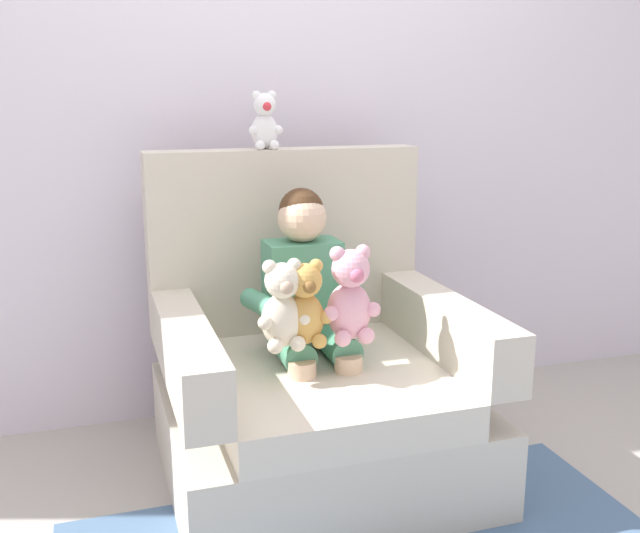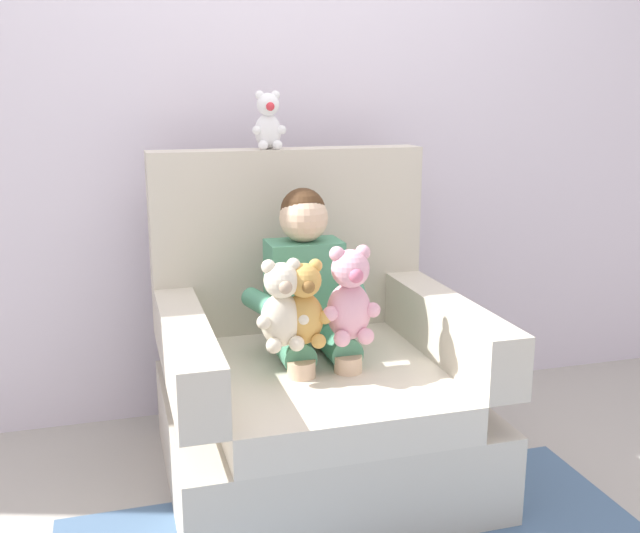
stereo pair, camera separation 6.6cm
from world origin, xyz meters
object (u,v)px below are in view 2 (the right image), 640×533
object	(u,v)px
seated_child	(309,297)
plush_cream	(282,307)
armchair	(314,381)
plush_honey	(304,306)
plush_white_on_backrest	(268,122)
plush_pink	(350,297)

from	to	relation	value
seated_child	plush_cream	bearing A→B (deg)	-129.95
armchair	plush_honey	world-z (taller)	armchair
seated_child	plush_cream	world-z (taller)	seated_child
seated_child	plush_honey	world-z (taller)	seated_child
plush_white_on_backrest	plush_honey	bearing A→B (deg)	-96.14
armchair	seated_child	bearing A→B (deg)	111.11
plush_honey	plush_white_on_backrest	world-z (taller)	plush_white_on_backrest
seated_child	plush_white_on_backrest	world-z (taller)	plush_white_on_backrest
armchair	plush_white_on_backrest	size ratio (longest dim) A/B	5.26
plush_cream	plush_honey	xyz separation A→B (m)	(0.07, 0.00, -0.00)
plush_cream	plush_honey	world-z (taller)	plush_cream
plush_cream	plush_white_on_backrest	size ratio (longest dim) A/B	1.36
seated_child	armchair	bearing A→B (deg)	-73.01
plush_honey	plush_pink	size ratio (longest dim) A/B	0.89
armchair	plush_pink	world-z (taller)	armchair
plush_cream	seated_child	bearing A→B (deg)	39.15
plush_honey	plush_white_on_backrest	size ratio (longest dim) A/B	1.33
plush_pink	plush_white_on_backrest	xyz separation A→B (m)	(-0.15, 0.53, 0.54)
seated_child	plush_cream	size ratio (longest dim) A/B	2.84
armchair	plush_white_on_backrest	world-z (taller)	plush_white_on_backrest
seated_child	plush_cream	distance (m)	0.25
plush_cream	plush_honey	bearing A→B (deg)	-12.82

